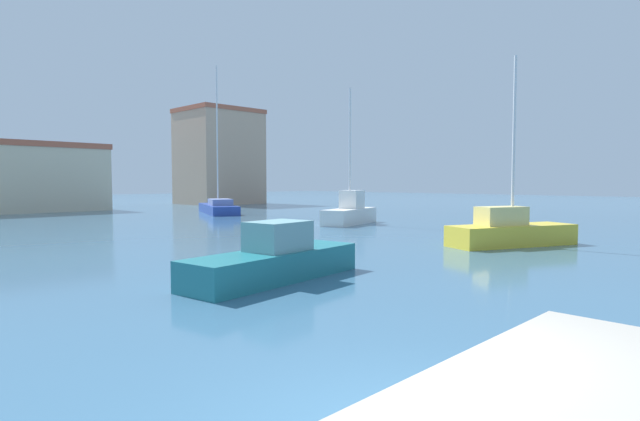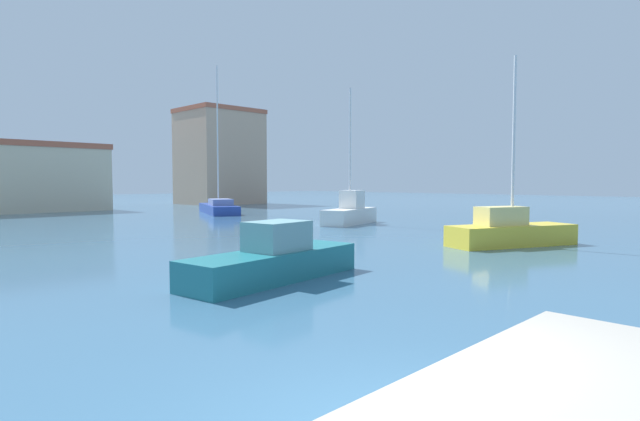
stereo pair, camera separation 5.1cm
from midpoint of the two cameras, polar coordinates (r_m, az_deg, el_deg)
name	(u,v)px [view 1 (the left image)]	position (r m, az deg, el deg)	size (l,w,h in m)	color
water	(274,226)	(30.03, -5.34, -1.79)	(160.00, 160.00, 0.00)	#38607F
sailboat_yellow_inner_mooring	(510,231)	(22.29, 20.76, -2.20)	(5.80, 3.73, 7.81)	gold
sailboat_white_outer_mooring	(350,212)	(31.51, 3.39, -0.20)	(5.23, 2.90, 8.46)	white
motorboat_teal_center_channel	(275,260)	(13.72, -5.22, -5.61)	(5.71, 2.26, 1.59)	#1E707A
sailboat_blue_mid_harbor	(218,207)	(43.01, -11.53, 0.39)	(5.32, 8.43, 12.31)	#233D93
yacht_club	(35,177)	(51.88, -29.71, 3.32)	(10.96, 7.53, 6.10)	beige
waterfront_apartments	(219,157)	(61.09, -11.42, 6.01)	(8.46, 7.64, 11.18)	tan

